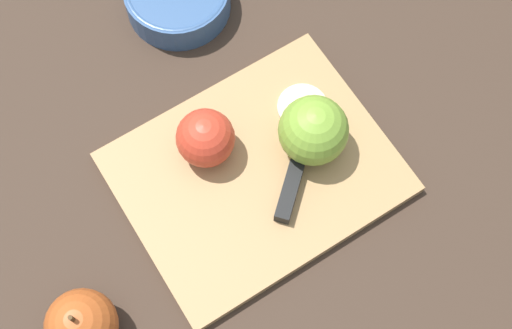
{
  "coord_description": "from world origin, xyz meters",
  "views": [
    {
      "loc": [
        -0.21,
        -0.22,
        0.82
      ],
      "look_at": [
        0.0,
        0.0,
        0.03
      ],
      "focal_mm": 50.0,
      "sensor_mm": 36.0,
      "label": 1
    }
  ],
  "objects_px": {
    "knife": "(292,182)",
    "apple_whole": "(82,325)",
    "apple_half_left": "(205,138)",
    "apple_half_right": "(314,131)"
  },
  "relations": [
    {
      "from": "knife",
      "to": "apple_whole",
      "type": "relative_size",
      "value": 1.72
    },
    {
      "from": "apple_half_left",
      "to": "apple_whole",
      "type": "height_order",
      "value": "apple_whole"
    },
    {
      "from": "apple_half_right",
      "to": "apple_half_left",
      "type": "bearing_deg",
      "value": -139.7
    },
    {
      "from": "apple_half_left",
      "to": "apple_whole",
      "type": "relative_size",
      "value": 0.77
    },
    {
      "from": "apple_half_right",
      "to": "knife",
      "type": "bearing_deg",
      "value": -78.09
    },
    {
      "from": "apple_half_left",
      "to": "apple_whole",
      "type": "distance_m",
      "value": 0.25
    },
    {
      "from": "knife",
      "to": "apple_whole",
      "type": "height_order",
      "value": "apple_whole"
    },
    {
      "from": "apple_half_right",
      "to": "knife",
      "type": "distance_m",
      "value": 0.07
    },
    {
      "from": "apple_whole",
      "to": "apple_half_left",
      "type": "bearing_deg",
      "value": 15.31
    },
    {
      "from": "apple_half_left",
      "to": "apple_half_right",
      "type": "distance_m",
      "value": 0.13
    }
  ]
}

